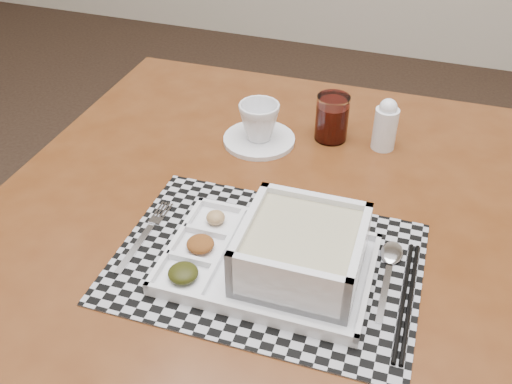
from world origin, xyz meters
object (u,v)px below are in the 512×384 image
dining_table (283,251)px  juice_glass (332,119)px  serving_tray (290,255)px  creamer_bottle (386,125)px  cup (259,121)px

dining_table → juice_glass: size_ratio=11.20×
dining_table → serving_tray: 0.18m
serving_tray → creamer_bottle: size_ratio=2.94×
cup → dining_table: bearing=-80.5°
cup → creamer_bottle: bearing=-5.3°
dining_table → creamer_bottle: size_ratio=9.89×
dining_table → cup: cup is taller
cup → juice_glass: (0.14, 0.06, -0.00)m
juice_glass → dining_table: bearing=-92.9°
dining_table → serving_tray: bearing=-69.8°
serving_tray → juice_glass: same height
dining_table → serving_tray: serving_tray is taller
serving_tray → cup: 0.39m
cup → creamer_bottle: creamer_bottle is taller
cup → serving_tray: bearing=-83.8°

